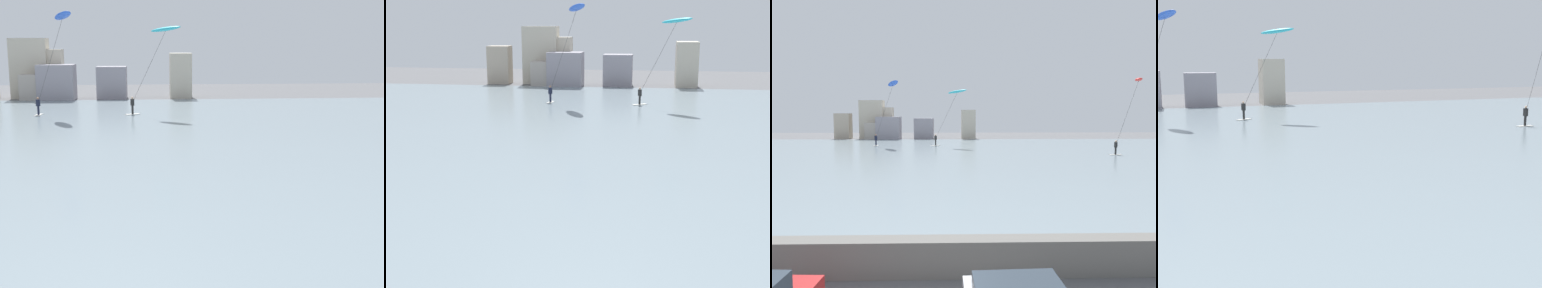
{
  "view_description": "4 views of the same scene",
  "coord_description": "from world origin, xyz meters",
  "views": [
    {
      "loc": [
        0.44,
        -3.49,
        6.58
      ],
      "look_at": [
        1.47,
        10.29,
        3.86
      ],
      "focal_mm": 48.0,
      "sensor_mm": 36.0,
      "label": 1
    },
    {
      "loc": [
        -0.7,
        -4.02,
        7.69
      ],
      "look_at": [
        -3.08,
        12.94,
        3.58
      ],
      "focal_mm": 47.69,
      "sensor_mm": 36.0,
      "label": 2
    },
    {
      "loc": [
        1.3,
        -6.03,
        4.73
      ],
      "look_at": [
        1.85,
        15.94,
        2.79
      ],
      "focal_mm": 32.56,
      "sensor_mm": 36.0,
      "label": 3
    },
    {
      "loc": [
        -6.67,
        -0.82,
        5.48
      ],
      "look_at": [
        -3.01,
        10.03,
        3.5
      ],
      "focal_mm": 46.75,
      "sensor_mm": 36.0,
      "label": 4
    }
  ],
  "objects": [
    {
      "name": "water_bay",
      "position": [
        0.0,
        30.54,
        0.05
      ],
      "size": [
        84.0,
        52.0,
        0.1
      ],
      "primitive_type": "cube",
      "color": "gray",
      "rests_on": "ground"
    },
    {
      "name": "kitesurfer_blue",
      "position": [
        -7.82,
        44.26,
        8.22
      ],
      "size": [
        4.03,
        3.34,
        9.41
      ],
      "color": "silver",
      "rests_on": "water_bay"
    },
    {
      "name": "far_shore_buildings",
      "position": [
        -9.87,
        59.2,
        2.57
      ],
      "size": [
        26.03,
        5.18,
        7.17
      ],
      "color": "#B7A893",
      "rests_on": "ground"
    },
    {
      "name": "kitesurfer_cyan",
      "position": [
        1.27,
        43.6,
        7.12
      ],
      "size": [
        5.42,
        2.59,
        8.1
      ],
      "color": "silver",
      "rests_on": "water_bay"
    },
    {
      "name": "kitesurfer_red",
      "position": [
        21.8,
        33.4,
        7.45
      ],
      "size": [
        4.73,
        2.99,
        8.78
      ],
      "color": "silver",
      "rests_on": "water_bay"
    },
    {
      "name": "seawall_barrier",
      "position": [
        0.0,
        3.84,
        0.54
      ],
      "size": [
        60.0,
        0.7,
        1.09
      ],
      "primitive_type": "cube",
      "color": "#66635E",
      "rests_on": "ground"
    }
  ]
}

